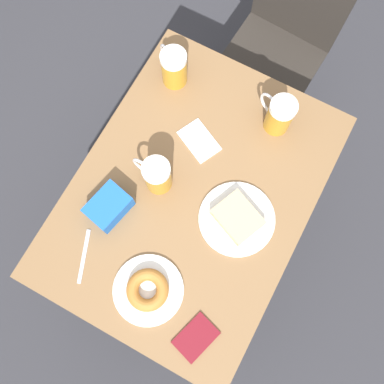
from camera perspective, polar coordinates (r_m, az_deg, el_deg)
name	(u,v)px	position (r m, az deg, el deg)	size (l,w,h in m)	color
ground_plane	(192,232)	(2.16, 0.00, -5.39)	(8.00, 8.00, 0.00)	#333338
table	(192,199)	(1.47, 0.00, -0.90)	(0.75, 1.01, 0.77)	olive
chair	(285,33)	(2.01, 12.27, 19.96)	(0.43, 0.43, 0.87)	#2D2823
plate_with_cake	(237,218)	(1.38, 6.04, -3.50)	(0.25, 0.25, 0.05)	white
plate_with_donut	(148,290)	(1.35, -5.90, -12.86)	(0.22, 0.22, 0.05)	white
beer_mug_left	(157,175)	(1.35, -4.73, 2.26)	(0.14, 0.09, 0.15)	#C68C23
beer_mug_center	(174,67)	(1.50, -2.46, 16.28)	(0.13, 0.10, 0.15)	#C68C23
beer_mug_right	(279,115)	(1.45, 11.54, 10.06)	(0.13, 0.09, 0.15)	#C68C23
napkin_folded	(199,141)	(1.46, 0.96, 6.84)	(0.17, 0.14, 0.00)	white
fork	(84,256)	(1.41, -14.21, -8.30)	(0.07, 0.16, 0.00)	silver
passport_near_edge	(196,338)	(1.36, 0.52, -18.84)	(0.12, 0.15, 0.01)	maroon
blue_pouch	(109,207)	(1.38, -11.05, -1.95)	(0.12, 0.15, 0.07)	blue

